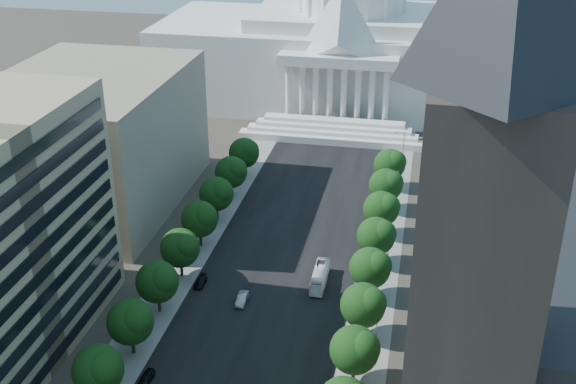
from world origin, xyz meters
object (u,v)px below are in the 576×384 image
Objects in this scene: car_dark_b at (201,282)px; city_bus at (320,277)px; car_dark_a at (146,378)px; car_silver at (242,299)px.

car_dark_b is 0.42× the size of city_bus.
car_silver is at bearing 71.28° from car_dark_a.
car_dark_a is 27.93m from car_dark_b.
city_bus is (21.87, 32.83, 0.77)m from car_dark_a.
car_silver is at bearing -25.69° from car_dark_b.
city_bus is (12.80, 9.07, 0.70)m from car_silver.
car_dark_b is (-0.15, 27.93, -0.06)m from car_dark_a.
city_bus reaches higher than car_dark_b.
car_silver is 15.71m from city_bus.
car_dark_b is 22.57m from city_bus.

